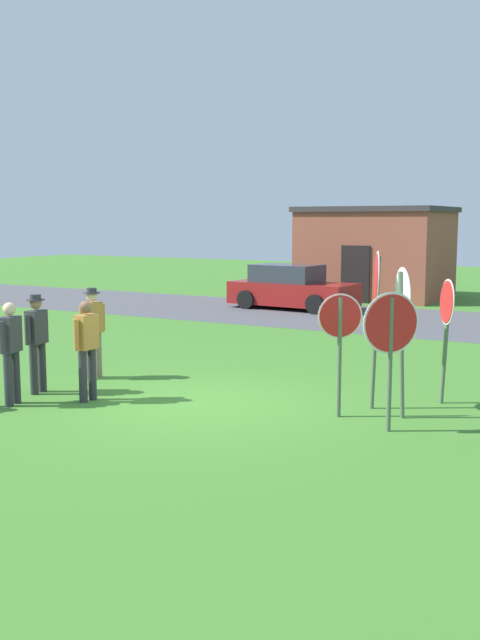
{
  "coord_description": "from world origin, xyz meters",
  "views": [
    {
      "loc": [
        6.73,
        -9.99,
        2.99
      ],
      "look_at": [
        0.43,
        0.99,
        1.3
      ],
      "focal_mm": 41.69,
      "sensor_mm": 36.0,
      "label": 1
    }
  ],
  "objects_px": {
    "stop_sign_rear_left": "(340,334)",
    "person_holding_notes": "(87,345)",
    "person_near_signs": "(93,327)",
    "stop_sign_rear_right": "(376,300)",
    "person_with_sunhat": "(37,338)",
    "stop_sign_center_cluster": "(391,337)",
    "stop_sign_leaning_left": "(402,315)",
    "person_in_teal": "(10,346)",
    "stop_sign_leaning_right": "(446,319)",
    "parked_car_on_street": "(292,289)"
  },
  "relations": [
    {
      "from": "person_holding_notes",
      "to": "stop_sign_rear_right",
      "type": "bearing_deg",
      "value": 23.78
    },
    {
      "from": "person_holding_notes",
      "to": "person_near_signs",
      "type": "relative_size",
      "value": 0.97
    },
    {
      "from": "stop_sign_rear_right",
      "to": "stop_sign_rear_left",
      "type": "xyz_separation_m",
      "value": [
        -0.29,
        -0.76,
        -0.47
      ]
    },
    {
      "from": "stop_sign_leaning_left",
      "to": "stop_sign_rear_left",
      "type": "distance_m",
      "value": 0.98
    },
    {
      "from": "stop_sign_leaning_right",
      "to": "stop_sign_rear_right",
      "type": "bearing_deg",
      "value": -134.09
    },
    {
      "from": "parked_car_on_street",
      "to": "stop_sign_leaning_left",
      "type": "relative_size",
      "value": 1.91
    },
    {
      "from": "stop_sign_rear_right",
      "to": "stop_sign_center_cluster",
      "type": "bearing_deg",
      "value": -60.99
    },
    {
      "from": "parked_car_on_street",
      "to": "person_holding_notes",
      "type": "distance_m",
      "value": 13.86
    },
    {
      "from": "stop_sign_leaning_left",
      "to": "stop_sign_center_cluster",
      "type": "xyz_separation_m",
      "value": [
        0.08,
        -0.79,
        -0.22
      ]
    },
    {
      "from": "stop_sign_leaning_right",
      "to": "stop_sign_rear_left",
      "type": "height_order",
      "value": "stop_sign_leaning_right"
    },
    {
      "from": "parked_car_on_street",
      "to": "stop_sign_leaning_left",
      "type": "distance_m",
      "value": 14.3
    },
    {
      "from": "stop_sign_rear_right",
      "to": "person_near_signs",
      "type": "bearing_deg",
      "value": -175.28
    },
    {
      "from": "person_in_teal",
      "to": "parked_car_on_street",
      "type": "bearing_deg",
      "value": 97.48
    },
    {
      "from": "stop_sign_rear_right",
      "to": "person_with_sunhat",
      "type": "bearing_deg",
      "value": -160.91
    },
    {
      "from": "stop_sign_rear_left",
      "to": "person_near_signs",
      "type": "relative_size",
      "value": 1.1
    },
    {
      "from": "stop_sign_leaning_right",
      "to": "person_in_teal",
      "type": "height_order",
      "value": "stop_sign_leaning_right"
    },
    {
      "from": "person_in_teal",
      "to": "person_with_sunhat",
      "type": "distance_m",
      "value": 0.86
    },
    {
      "from": "stop_sign_leaning_right",
      "to": "person_near_signs",
      "type": "xyz_separation_m",
      "value": [
        -6.34,
        -1.36,
        -0.42
      ]
    },
    {
      "from": "stop_sign_leaning_right",
      "to": "person_with_sunhat",
      "type": "relative_size",
      "value": 1.19
    },
    {
      "from": "stop_sign_leaning_right",
      "to": "stop_sign_rear_right",
      "type": "xyz_separation_m",
      "value": [
        -0.89,
        -0.91,
        0.35
      ]
    },
    {
      "from": "stop_sign_rear_right",
      "to": "stop_sign_center_cluster",
      "type": "height_order",
      "value": "stop_sign_rear_right"
    },
    {
      "from": "stop_sign_center_cluster",
      "to": "person_holding_notes",
      "type": "relative_size",
      "value": 1.19
    },
    {
      "from": "person_with_sunhat",
      "to": "parked_car_on_street",
      "type": "bearing_deg",
      "value": 97.0
    },
    {
      "from": "stop_sign_center_cluster",
      "to": "person_with_sunhat",
      "type": "height_order",
      "value": "stop_sign_center_cluster"
    },
    {
      "from": "stop_sign_leaning_left",
      "to": "stop_sign_rear_right",
      "type": "relative_size",
      "value": 0.91
    },
    {
      "from": "stop_sign_center_cluster",
      "to": "stop_sign_rear_left",
      "type": "distance_m",
      "value": 1.01
    },
    {
      "from": "stop_sign_center_cluster",
      "to": "person_with_sunhat",
      "type": "distance_m",
      "value": 6.15
    },
    {
      "from": "stop_sign_rear_right",
      "to": "person_with_sunhat",
      "type": "xyz_separation_m",
      "value": [
        -5.46,
        -1.89,
        -0.77
      ]
    },
    {
      "from": "person_in_teal",
      "to": "person_near_signs",
      "type": "distance_m",
      "value": 2.28
    },
    {
      "from": "parked_car_on_street",
      "to": "person_in_teal",
      "type": "bearing_deg",
      "value": -82.52
    },
    {
      "from": "stop_sign_leaning_left",
      "to": "stop_sign_center_cluster",
      "type": "height_order",
      "value": "stop_sign_leaning_left"
    },
    {
      "from": "stop_sign_rear_left",
      "to": "person_holding_notes",
      "type": "relative_size",
      "value": 1.13
    },
    {
      "from": "stop_sign_leaning_left",
      "to": "stop_sign_leaning_right",
      "type": "bearing_deg",
      "value": 75.28
    },
    {
      "from": "stop_sign_center_cluster",
      "to": "person_near_signs",
      "type": "relative_size",
      "value": 1.15
    },
    {
      "from": "stop_sign_leaning_right",
      "to": "stop_sign_leaning_left",
      "type": "height_order",
      "value": "stop_sign_leaning_left"
    },
    {
      "from": "parked_car_on_street",
      "to": "person_holding_notes",
      "type": "bearing_deg",
      "value": -78.31
    },
    {
      "from": "person_with_sunhat",
      "to": "stop_sign_leaning_right",
      "type": "bearing_deg",
      "value": 23.83
    },
    {
      "from": "parked_car_on_street",
      "to": "person_near_signs",
      "type": "relative_size",
      "value": 2.54
    },
    {
      "from": "stop_sign_leaning_right",
      "to": "person_in_teal",
      "type": "distance_m",
      "value": 7.13
    },
    {
      "from": "stop_sign_rear_left",
      "to": "person_holding_notes",
      "type": "xyz_separation_m",
      "value": [
        -4.03,
        -1.14,
        -0.33
      ]
    },
    {
      "from": "person_in_teal",
      "to": "person_near_signs",
      "type": "height_order",
      "value": "person_near_signs"
    },
    {
      "from": "parked_car_on_street",
      "to": "stop_sign_leaning_right",
      "type": "distance_m",
      "value": 13.43
    },
    {
      "from": "stop_sign_leaning_right",
      "to": "person_near_signs",
      "type": "distance_m",
      "value": 6.49
    },
    {
      "from": "stop_sign_rear_left",
      "to": "person_in_teal",
      "type": "distance_m",
      "value": 5.33
    },
    {
      "from": "stop_sign_leaning_left",
      "to": "person_holding_notes",
      "type": "bearing_deg",
      "value": -162.42
    },
    {
      "from": "person_holding_notes",
      "to": "person_near_signs",
      "type": "bearing_deg",
      "value": 128.0
    },
    {
      "from": "parked_car_on_street",
      "to": "person_with_sunhat",
      "type": "relative_size",
      "value": 2.54
    },
    {
      "from": "person_in_teal",
      "to": "person_with_sunhat",
      "type": "height_order",
      "value": "person_with_sunhat"
    },
    {
      "from": "person_holding_notes",
      "to": "person_near_signs",
      "type": "xyz_separation_m",
      "value": [
        -1.13,
        1.45,
        0.03
      ]
    },
    {
      "from": "stop_sign_leaning_left",
      "to": "stop_sign_rear_left",
      "type": "relative_size",
      "value": 1.21
    }
  ]
}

